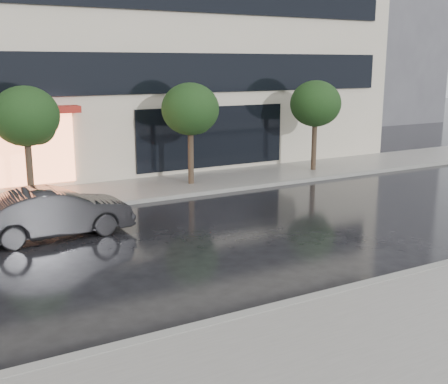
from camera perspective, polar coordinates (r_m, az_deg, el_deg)
ground at (r=12.18m, az=4.98°, el=-9.70°), size 120.00×120.00×0.00m
sidewalk_near at (r=9.92m, az=16.05°, el=-15.35°), size 60.00×4.50×0.12m
sidewalk_far at (r=21.03m, az=-11.00°, el=-0.01°), size 60.00×3.50×0.12m
curb_near at (r=11.42m, az=7.87°, el=-11.00°), size 60.00×0.25×0.14m
curb_far at (r=19.42m, az=-9.34°, el=-0.98°), size 60.00×0.25×0.14m
bg_building_right at (r=49.49m, az=11.98°, el=16.50°), size 12.00×12.00×16.00m
tree_mid_west at (r=19.65m, az=-19.35°, el=7.07°), size 2.20×2.20×3.99m
tree_mid_east at (r=21.55m, az=-3.34°, el=8.22°), size 2.20×2.20×3.99m
tree_far_east at (r=24.78m, az=9.34°, el=8.69°), size 2.20×2.20×3.99m
parked_car at (r=16.09m, az=-16.79°, el=-2.01°), size 4.19×1.55×1.37m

